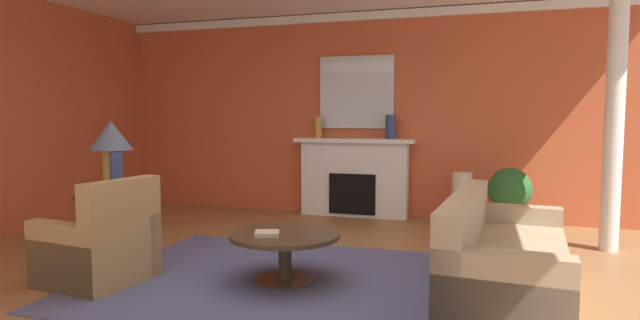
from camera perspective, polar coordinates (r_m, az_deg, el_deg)
name	(u,v)px	position (r m, az deg, el deg)	size (l,w,h in m)	color
ground_plane	(277,273)	(5.08, -4.77, -12.31)	(9.87, 9.87, 0.00)	olive
wall_fireplace	(355,114)	(7.91, 3.92, 5.05)	(8.20, 0.12, 3.05)	#C65633
crown_moulding	(355,17)	(7.97, 3.85, 15.51)	(8.20, 0.08, 0.12)	white
area_rug	(285,281)	(4.82, -3.88, -13.17)	(3.46, 2.72, 0.01)	#4C517A
fireplace	(354,179)	(7.76, 3.79, -2.15)	(1.80, 0.35, 1.17)	white
mantel_mirror	(356,92)	(7.83, 4.05, 7.47)	(1.13, 0.04, 1.08)	silver
sofa	(502,262)	(4.59, 19.41, -10.55)	(1.08, 2.17, 0.85)	tan
armchair_near_window	(100,249)	(5.10, -23.13, -9.02)	(0.90, 0.90, 0.95)	#9E7A4C
coffee_table	(285,245)	(4.73, -3.90, -9.37)	(1.00, 1.00, 0.45)	#3D2D1E
side_table	(114,221)	(5.86, -21.81, -6.29)	(0.56, 0.56, 0.70)	#3D2D1E
table_lamp	(111,143)	(5.76, -22.07, 1.79)	(0.44, 0.44, 0.75)	#B28E38
vase_mantel_right	(391,127)	(7.54, 7.81, 3.64)	(0.15, 0.15, 0.35)	navy
vase_tall_corner	(462,200)	(7.28, 15.39, -4.23)	(0.26, 0.26, 0.74)	beige
vase_mantel_left	(318,127)	(7.80, -0.20, 3.63)	(0.12, 0.12, 0.33)	#B7892D
vase_on_side_table	(117,174)	(5.60, -21.56, -1.42)	(0.13, 0.13, 0.44)	navy
book_red_cover	(267,234)	(4.60, -5.86, -8.08)	(0.21, 0.18, 0.04)	tan
potted_plant	(510,194)	(7.15, 20.20, -3.53)	(0.56, 0.56, 0.83)	#A8754C
column_white	(614,114)	(6.52, 29.75, 4.48)	(0.20, 0.20, 3.05)	white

